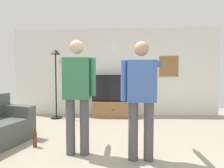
{
  "coord_description": "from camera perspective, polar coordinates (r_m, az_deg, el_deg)",
  "views": [
    {
      "loc": [
        0.17,
        -2.53,
        1.22
      ],
      "look_at": [
        -0.0,
        1.2,
        1.05
      ],
      "focal_mm": 27.81,
      "sensor_mm": 36.0,
      "label": 1
    }
  ],
  "objects": [
    {
      "name": "back_wall",
      "position": [
        5.49,
        0.9,
        3.97
      ],
      "size": [
        6.4,
        0.1,
        2.7
      ],
      "primitive_type": "cube",
      "color": "silver",
      "rests_on": "ground_plane"
    },
    {
      "name": "television",
      "position": [
        5.2,
        0.63,
        -1.42
      ],
      "size": [
        1.32,
        0.07,
        0.8
      ],
      "color": "black",
      "rests_on": "tv_stand"
    },
    {
      "name": "person_standing_nearer_lamp",
      "position": [
        2.73,
        -11.33,
        -2.05
      ],
      "size": [
        0.58,
        0.78,
        1.77
      ],
      "color": "#4C4C51",
      "rests_on": "ground_plane"
    },
    {
      "name": "ground_plane",
      "position": [
        2.82,
        -1.14,
        -23.06
      ],
      "size": [
        8.4,
        8.4,
        0.0
      ],
      "primitive_type": "plane",
      "color": "#9E937F"
    },
    {
      "name": "beverage_bottle",
      "position": [
        3.39,
        -23.99,
        -16.31
      ],
      "size": [
        0.07,
        0.07,
        0.33
      ],
      "color": "#592D19",
      "rests_on": "ground_plane"
    },
    {
      "name": "wall_clock",
      "position": [
        5.5,
        0.73,
        11.74
      ],
      "size": [
        0.26,
        0.03,
        0.26
      ],
      "primitive_type": "cylinder",
      "rotation": [
        1.57,
        0.0,
        0.0
      ],
      "color": "white"
    },
    {
      "name": "floor_lamp",
      "position": [
        5.23,
        -18.02,
        4.66
      ],
      "size": [
        0.32,
        0.32,
        1.98
      ],
      "color": "black",
      "rests_on": "ground_plane"
    },
    {
      "name": "tv_stand",
      "position": [
        5.23,
        0.61,
        -8.31
      ],
      "size": [
        1.2,
        0.47,
        0.46
      ],
      "color": "olive",
      "rests_on": "ground_plane"
    },
    {
      "name": "person_standing_nearer_couch",
      "position": [
        2.54,
        9.54,
        -3.08
      ],
      "size": [
        0.59,
        0.78,
        1.71
      ],
      "color": "#4C4C51",
      "rests_on": "ground_plane"
    },
    {
      "name": "framed_picture",
      "position": [
        5.64,
        18.15,
        5.55
      ],
      "size": [
        0.57,
        0.04,
        0.63
      ],
      "primitive_type": "cube",
      "color": "olive"
    }
  ]
}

